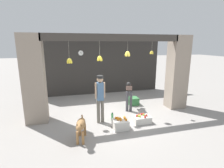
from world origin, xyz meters
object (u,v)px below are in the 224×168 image
Objects in this scene: produce_box_green at (133,101)px; wall_clock at (81,53)px; dog at (81,126)px; worker_stooping at (129,93)px; fruit_crate_apples at (142,119)px; fruit_crate_oranges at (120,124)px; shopkeeper at (100,96)px; water_bottle at (112,117)px.

wall_clock is (-2.00, 2.10, 2.00)m from produce_box_green.
dog is 3.35× the size of wall_clock.
fruit_crate_apples is (-0.01, -1.29, -0.57)m from worker_stooping.
fruit_crate_apples is 1.81m from produce_box_green.
fruit_crate_oranges is 0.87m from fruit_crate_apples.
wall_clock is at bearing 112.65° from fruit_crate_apples.
water_bottle is at bearing -176.27° from shopkeeper.
wall_clock reaches higher than produce_box_green.
water_bottle is at bearing -118.92° from worker_stooping.
worker_stooping is at bearing 60.94° from fruit_crate_oranges.
wall_clock reaches higher than water_bottle.
shopkeeper is at bearing 164.11° from fruit_crate_apples.
dog is 0.85× the size of worker_stooping.
dog is 1.33m from shopkeeper.
wall_clock is (-1.61, 3.87, 2.04)m from fruit_crate_apples.
produce_box_green is 1.50× the size of water_bottle.
water_bottle is at bearing -78.59° from wall_clock.
dog is 3.12× the size of water_bottle.
worker_stooping is at bearing 144.80° from dog.
shopkeeper is at bearing -127.79° from worker_stooping.
fruit_crate_apples is (1.35, -0.38, -0.83)m from shopkeeper.
shopkeeper is 1.65m from worker_stooping.
wall_clock is (-0.69, 3.43, 2.03)m from water_bottle.
produce_box_green reaches higher than fruit_crate_apples.
fruit_crate_apples is 1.02m from water_bottle.
shopkeeper is 1.55× the size of worker_stooping.
wall_clock is (0.48, 4.47, 1.72)m from dog.
fruit_crate_apples is (2.09, 0.60, -0.32)m from dog.
shopkeeper is at bearing -141.55° from produce_box_green.
wall_clock is at bearing 140.50° from worker_stooping.
worker_stooping is at bearing -149.41° from shopkeeper.
produce_box_green is 1.61× the size of wall_clock.
produce_box_green is at bearing 58.32° from fruit_crate_oranges.
shopkeeper is at bearing 155.65° from dog.
water_bottle is at bearing 144.22° from dog.
fruit_crate_apples is at bearing -71.95° from worker_stooping.
wall_clock reaches higher than worker_stooping.
produce_box_green is at bearing 69.11° from worker_stooping.
dog is at bearing -96.10° from wall_clock.
shopkeeper is 0.92m from water_bottle.
produce_box_green is (1.74, 1.38, -0.79)m from shopkeeper.
fruit_crate_apples reaches higher than water_bottle.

